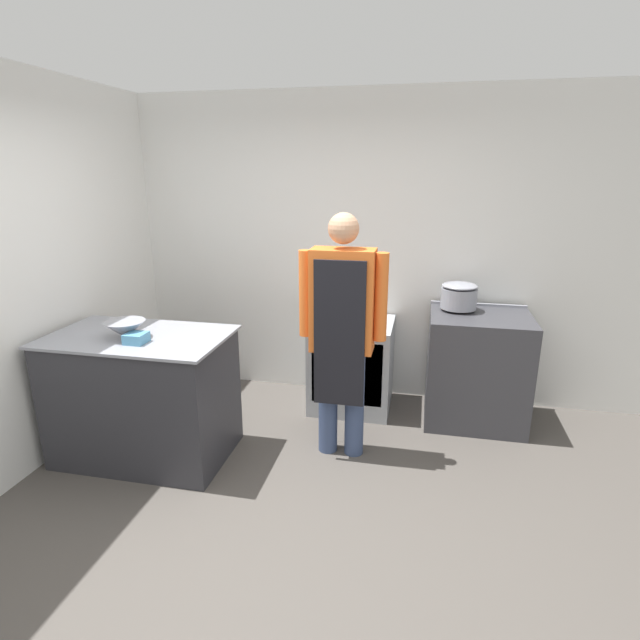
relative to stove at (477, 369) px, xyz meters
name	(u,v)px	position (x,y,z in m)	size (l,w,h in m)	color
ground_plane	(259,536)	(-1.32, -1.74, -0.46)	(14.00, 14.00, 0.00)	#4C4742
wall_back	(330,249)	(-1.32, 0.41, 0.89)	(8.00, 0.05, 2.70)	white
wall_left	(71,264)	(-3.11, -0.74, 0.89)	(0.05, 8.00, 2.70)	white
prep_counter	(144,396)	(-2.41, -1.05, 0.00)	(1.25, 0.77, 0.93)	#2D2D33
stove	(477,369)	(0.00, 0.00, 0.00)	(0.80, 0.66, 0.94)	#38383D
fridge_unit	(352,365)	(-1.05, 0.05, -0.07)	(0.69, 0.62, 0.78)	#A8ADB2
person_cook	(342,324)	(-1.01, -0.74, 0.55)	(0.62, 0.24, 1.77)	#38476B
mixing_bowl	(125,330)	(-2.45, -1.12, 0.53)	(0.28, 0.28, 0.12)	gray
plastic_tub	(136,338)	(-2.32, -1.20, 0.50)	(0.13, 0.13, 0.07)	teal
stock_pot	(459,295)	(-0.18, 0.12, 0.59)	(0.29, 0.29, 0.21)	gray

